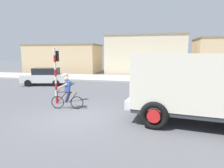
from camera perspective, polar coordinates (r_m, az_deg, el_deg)
name	(u,v)px	position (r m, az deg, el deg)	size (l,w,h in m)	color
ground_plane	(75,117)	(8.90, -11.23, -9.94)	(120.00, 120.00, 0.00)	#56565B
sidewalk_far	(122,78)	(21.64, 2.93, 1.73)	(80.00, 5.00, 0.16)	#ADADA8
truck_foreground	(198,84)	(8.42, 24.73, 0.01)	(5.70, 3.35, 2.90)	silver
cyclist	(67,93)	(10.12, -13.47, -2.61)	(1.72, 0.53, 1.72)	black
traffic_light_pole	(56,68)	(11.29, -16.69, 4.64)	(0.24, 0.43, 3.20)	red
car_red_near	(45,76)	(18.49, -19.60, 2.23)	(4.28, 2.56, 1.60)	white
car_white_mid	(161,78)	(16.91, 14.71, 1.85)	(4.08, 2.04, 1.60)	red
building_corner_left	(64,58)	(31.13, -14.45, 7.56)	(11.53, 5.40, 4.30)	#D1B284
building_mid_block	(145,55)	(28.06, 10.02, 8.69)	(10.59, 7.83, 5.40)	beige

